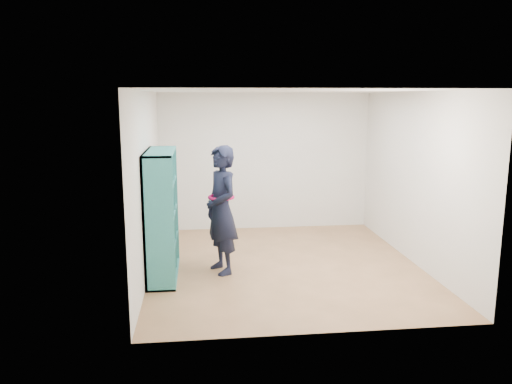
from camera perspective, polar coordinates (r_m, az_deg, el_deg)
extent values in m
plane|color=olive|center=(7.68, 3.27, -8.34)|extent=(4.50, 4.50, 0.00)
plane|color=white|center=(7.26, 3.49, 11.45)|extent=(4.50, 4.50, 0.00)
cube|color=silver|center=(7.28, -12.31, 0.95)|extent=(0.02, 4.50, 2.60)
cube|color=silver|center=(7.95, 17.74, 1.49)|extent=(0.02, 4.50, 2.60)
cube|color=silver|center=(9.56, 1.05, 3.49)|extent=(4.00, 0.02, 2.60)
cube|color=silver|center=(5.20, 7.66, -2.80)|extent=(4.00, 0.02, 2.60)
cube|color=teal|center=(6.51, -11.10, -3.80)|extent=(0.39, 0.03, 1.79)
cube|color=teal|center=(7.79, -10.37, -1.38)|extent=(0.39, 0.03, 1.79)
cube|color=teal|center=(7.40, -10.46, -9.15)|extent=(0.39, 1.34, 0.03)
cube|color=teal|center=(7.00, -10.95, 4.56)|extent=(0.39, 1.34, 0.03)
cube|color=teal|center=(7.16, -12.15, -2.51)|extent=(0.03, 1.34, 1.79)
cube|color=teal|center=(6.94, -10.82, -2.89)|extent=(0.36, 0.03, 1.74)
cube|color=teal|center=(7.35, -10.58, -2.10)|extent=(0.36, 0.03, 1.74)
cube|color=teal|center=(7.26, -10.58, -5.82)|extent=(0.36, 1.29, 0.03)
cube|color=teal|center=(7.15, -10.70, -2.49)|extent=(0.36, 1.29, 0.03)
cube|color=teal|center=(7.06, -10.82, 0.94)|extent=(0.36, 1.29, 0.03)
cube|color=beige|center=(6.96, -10.53, -9.79)|extent=(0.25, 0.16, 0.09)
cube|color=black|center=(6.74, -10.61, -5.94)|extent=(0.20, 0.18, 0.23)
cube|color=maroon|center=(6.63, -10.74, -2.38)|extent=(0.20, 0.18, 0.23)
cube|color=silver|center=(6.62, -10.91, 0.69)|extent=(0.25, 0.16, 0.06)
cube|color=navy|center=(7.28, -10.26, -8.28)|extent=(0.20, 0.18, 0.23)
cube|color=brown|center=(7.15, -10.38, -4.87)|extent=(0.20, 0.18, 0.26)
cube|color=#BFB28C|center=(7.12, -10.54, -2.02)|extent=(0.25, 0.16, 0.09)
cube|color=#26594C|center=(6.97, -10.62, 1.93)|extent=(0.20, 0.18, 0.24)
cube|color=beige|center=(7.68, -10.07, -7.06)|extent=(0.20, 0.18, 0.28)
cube|color=black|center=(7.64, -10.22, -4.48)|extent=(0.25, 0.16, 0.09)
cube|color=maroon|center=(7.47, -10.29, -0.85)|extent=(0.20, 0.18, 0.24)
cube|color=silver|center=(7.39, -10.41, 2.69)|extent=(0.20, 0.18, 0.30)
imported|color=black|center=(7.16, -3.98, -2.06)|extent=(0.66, 0.79, 1.85)
torus|color=#AB0D4B|center=(7.12, -4.00, -0.59)|extent=(0.50, 0.50, 0.04)
cube|color=silver|center=(7.14, -5.28, -1.10)|extent=(0.06, 0.10, 0.14)
cube|color=black|center=(7.14, -5.28, -1.10)|extent=(0.06, 0.09, 0.14)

